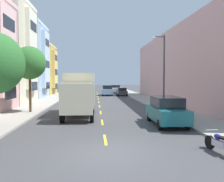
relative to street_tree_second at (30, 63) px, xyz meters
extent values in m
plane|color=#424244|center=(6.40, 18.15, -4.58)|extent=(160.00, 160.00, 0.00)
cube|color=#A39E93|center=(-0.70, 16.15, -4.51)|extent=(3.20, 120.00, 0.14)
cube|color=#A39E93|center=(13.50, 16.15, -4.51)|extent=(3.20, 120.00, 0.14)
cube|color=yellow|center=(6.40, -9.85, -4.57)|extent=(0.14, 2.20, 0.01)
cube|color=yellow|center=(6.40, -4.85, -4.57)|extent=(0.14, 2.20, 0.01)
cube|color=yellow|center=(6.40, 0.15, -4.57)|extent=(0.14, 2.20, 0.01)
cube|color=yellow|center=(6.40, 5.15, -4.57)|extent=(0.14, 2.20, 0.01)
cube|color=yellow|center=(6.40, 10.15, -4.57)|extent=(0.14, 2.20, 0.01)
cube|color=yellow|center=(6.40, 15.15, -4.57)|extent=(0.14, 2.20, 0.01)
cube|color=yellow|center=(6.40, 20.15, -4.57)|extent=(0.14, 2.20, 0.01)
cube|color=yellow|center=(6.40, 25.15, -4.57)|extent=(0.14, 2.20, 0.01)
cube|color=yellow|center=(6.40, 30.15, -4.57)|extent=(0.14, 2.20, 0.01)
cube|color=yellow|center=(6.40, 35.15, -4.57)|extent=(0.14, 2.20, 0.01)
cube|color=#FECACA|center=(-2.02, 0.07, 1.03)|extent=(0.55, 3.78, 8.10)
cube|color=#1E232D|center=(-1.73, 0.07, -2.71)|extent=(0.04, 2.87, 1.10)
cube|color=#1E232D|center=(-1.73, 0.07, 0.41)|extent=(0.04, 2.87, 1.10)
cube|color=#1E232D|center=(-1.73, 0.07, 3.52)|extent=(0.04, 2.87, 1.10)
cube|color=white|center=(-2.55, 8.67, 8.05)|extent=(0.60, 8.40, 0.44)
cube|color=white|center=(-2.02, 8.67, 2.12)|extent=(0.55, 3.78, 9.68)
cube|color=#1E232D|center=(-1.73, 8.67, -2.34)|extent=(0.04, 2.87, 1.10)
cube|color=#1E232D|center=(-1.73, 8.67, 1.38)|extent=(0.04, 2.87, 1.10)
cube|color=#1E232D|center=(-1.73, 8.67, 5.10)|extent=(0.04, 2.87, 1.10)
cube|color=#9EB7CC|center=(-8.99, 17.27, 1.17)|extent=(13.38, 8.40, 11.49)
cube|color=#CAE7FE|center=(-2.55, 17.27, 7.13)|extent=(0.60, 8.40, 0.44)
cube|color=#CAE7FE|center=(-2.02, 17.27, 1.63)|extent=(0.55, 3.78, 8.96)
cube|color=#1E232D|center=(-1.73, 17.27, -2.51)|extent=(0.04, 2.87, 1.10)
cube|color=#1E232D|center=(-1.73, 17.27, 0.94)|extent=(0.04, 2.87, 1.10)
cube|color=#1E232D|center=(-1.73, 17.27, 4.38)|extent=(0.04, 2.87, 1.10)
cube|color=tan|center=(-7.37, 25.86, 0.09)|extent=(10.13, 8.40, 9.34)
cube|color=#F9D572|center=(-2.55, 25.86, 4.98)|extent=(0.60, 8.40, 0.44)
cube|color=#F9D572|center=(-2.02, 25.86, 0.46)|extent=(0.55, 3.78, 7.28)
cube|color=#1E232D|center=(-1.73, 25.86, -2.90)|extent=(0.04, 2.87, 1.10)
cube|color=#1E232D|center=(-1.73, 25.86, -0.10)|extent=(0.04, 2.87, 1.10)
cube|color=#1E232D|center=(-1.73, 25.86, 2.71)|extent=(0.04, 2.87, 1.10)
cube|color=#CC9E9E|center=(20.10, 8.15, 0.07)|extent=(10.00, 36.00, 9.30)
cylinder|color=#47331E|center=(0.00, 0.00, -2.77)|extent=(0.22, 0.22, 3.34)
ellipsoid|color=#2D6B2D|center=(0.00, 0.00, 0.02)|extent=(2.90, 2.90, 2.98)
cylinder|color=#38383D|center=(12.50, 0.41, -0.85)|extent=(0.16, 0.16, 7.17)
cylinder|color=#38383D|center=(11.95, 0.41, 2.58)|extent=(1.10, 0.10, 0.10)
ellipsoid|color=silver|center=(11.45, 0.41, 2.48)|extent=(0.44, 0.28, 0.20)
cube|color=beige|center=(4.60, -0.97, -2.44)|extent=(2.42, 5.47, 2.96)
cube|color=beige|center=(4.59, -4.85, -2.82)|extent=(2.31, 1.91, 2.20)
cube|color=black|center=(4.58, -5.75, -2.33)|extent=(2.02, 0.09, 0.97)
cube|color=black|center=(4.62, 1.68, -4.15)|extent=(2.40, 0.17, 0.24)
cylinder|color=black|center=(3.53, -4.89, -4.10)|extent=(0.28, 0.96, 0.96)
cylinder|color=black|center=(5.65, -4.90, -4.10)|extent=(0.28, 0.96, 0.96)
cylinder|color=black|center=(3.55, 0.56, -4.10)|extent=(0.28, 0.96, 0.96)
cylinder|color=black|center=(5.67, 0.55, -4.10)|extent=(0.28, 0.96, 0.96)
cylinder|color=black|center=(3.55, -0.54, -4.10)|extent=(0.28, 0.96, 0.96)
cylinder|color=black|center=(5.67, -0.55, -4.10)|extent=(0.28, 0.96, 0.96)
cube|color=#B2B5BA|center=(10.64, 30.78, -3.85)|extent=(2.04, 5.31, 0.80)
cube|color=black|center=(10.63, 31.95, -3.15)|extent=(1.77, 1.60, 0.60)
cylinder|color=black|center=(11.51, 32.59, -4.25)|extent=(0.22, 0.66, 0.66)
cylinder|color=black|center=(9.73, 32.58, -4.25)|extent=(0.22, 0.66, 0.66)
cylinder|color=black|center=(11.54, 28.98, -4.25)|extent=(0.22, 0.66, 0.66)
cylinder|color=black|center=(9.76, 28.97, -4.25)|extent=(0.22, 0.66, 0.66)
cube|color=maroon|center=(10.72, 39.38, -3.94)|extent=(1.83, 4.70, 0.62)
cube|color=black|center=(10.72, 39.00, -3.35)|extent=(1.61, 2.82, 0.55)
cylinder|color=black|center=(11.53, 40.97, -4.25)|extent=(0.22, 0.66, 0.66)
cylinder|color=black|center=(9.93, 40.98, -4.25)|extent=(0.22, 0.66, 0.66)
cylinder|color=black|center=(11.52, 37.78, -4.25)|extent=(0.22, 0.66, 0.66)
cylinder|color=black|center=(9.92, 37.78, -4.25)|extent=(0.22, 0.66, 0.66)
cube|color=#195B60|center=(10.78, -6.12, -3.80)|extent=(2.04, 4.84, 0.90)
cube|color=black|center=(10.78, -6.12, -3.00)|extent=(1.77, 2.82, 0.70)
cylinder|color=black|center=(11.68, -4.51, -4.25)|extent=(0.23, 0.66, 0.66)
cylinder|color=black|center=(9.95, -4.47, -4.25)|extent=(0.23, 0.66, 0.66)
cylinder|color=black|center=(11.61, -7.77, -4.25)|extent=(0.23, 0.66, 0.66)
cylinder|color=black|center=(9.88, -7.74, -4.25)|extent=(0.23, 0.66, 0.66)
cube|color=tan|center=(2.11, 34.94, -3.94)|extent=(1.87, 4.72, 0.62)
cube|color=black|center=(2.11, 35.32, -3.35)|extent=(1.63, 2.84, 0.55)
cylinder|color=black|center=(1.33, 33.34, -4.25)|extent=(0.23, 0.66, 0.66)
cylinder|color=black|center=(2.93, 33.35, -4.25)|extent=(0.23, 0.66, 0.66)
cylinder|color=black|center=(1.30, 36.53, -4.25)|extent=(0.23, 0.66, 0.66)
cylinder|color=black|center=(2.90, 36.55, -4.25)|extent=(0.23, 0.66, 0.66)
cube|color=#333338|center=(10.89, 22.34, -3.94)|extent=(1.79, 4.02, 0.62)
cube|color=black|center=(10.90, 21.86, -3.35)|extent=(1.55, 1.70, 0.55)
cylinder|color=black|center=(11.63, 23.71, -4.25)|extent=(0.23, 0.66, 0.66)
cylinder|color=black|center=(10.11, 23.69, -4.25)|extent=(0.23, 0.66, 0.66)
cylinder|color=black|center=(11.67, 20.99, -4.25)|extent=(0.23, 0.66, 0.66)
cylinder|color=black|center=(10.15, 20.97, -4.25)|extent=(0.23, 0.66, 0.66)
cube|color=#7A9EC6|center=(8.20, 23.02, -3.80)|extent=(1.95, 4.80, 0.90)
cube|color=black|center=(8.20, 23.02, -3.00)|extent=(1.72, 2.78, 0.70)
cylinder|color=black|center=(9.07, 24.65, -4.25)|extent=(0.22, 0.66, 0.66)
cylinder|color=black|center=(7.34, 24.65, -4.25)|extent=(0.22, 0.66, 0.66)
cylinder|color=black|center=(9.07, 21.38, -4.25)|extent=(0.22, 0.66, 0.66)
cylinder|color=black|center=(7.34, 21.38, -4.25)|extent=(0.22, 0.66, 0.66)
cylinder|color=black|center=(11.05, -11.80, -4.28)|extent=(0.22, 0.61, 0.60)
cube|color=silver|center=(11.15, -12.52, -4.16)|extent=(0.39, 0.84, 0.28)
ellipsoid|color=navy|center=(11.13, -12.35, -3.90)|extent=(0.24, 0.48, 0.22)
cylinder|color=silver|center=(11.07, -11.91, -3.70)|extent=(0.62, 0.11, 0.03)
camera|label=1|loc=(5.88, -22.08, -1.41)|focal=38.22mm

